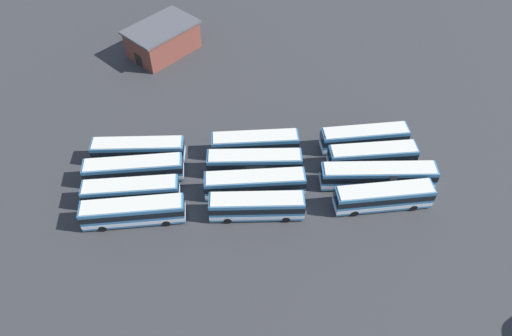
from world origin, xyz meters
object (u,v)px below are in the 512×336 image
bus_row0_slot3 (383,197)px  bus_row2_slot1 (134,170)px  bus_row0_slot1 (372,156)px  bus_row1_slot3 (257,206)px  bus_row1_slot0 (255,144)px  depot_building (163,39)px  bus_row2_slot0 (139,150)px  bus_row2_slot2 (131,192)px  bus_row1_slot1 (254,163)px  bus_row2_slot3 (133,212)px  bus_row0_slot0 (364,138)px  bus_row0_slot2 (378,176)px  bus_row1_slot2 (255,184)px

bus_row0_slot3 → bus_row2_slot1: same height
bus_row0_slot1 → bus_row1_slot3: same height
bus_row1_slot0 → depot_building: bearing=-52.3°
bus_row2_slot0 → bus_row2_slot2: bearing=97.1°
bus_row1_slot1 → bus_row2_slot3: 16.66m
bus_row2_slot2 → depot_building: 32.79m
bus_row0_slot0 → bus_row1_slot3: size_ratio=1.04×
bus_row0_slot0 → bus_row2_slot2: (29.64, 12.12, -0.00)m
bus_row0_slot2 → bus_row1_slot0: 16.90m
depot_building → bus_row1_slot0: bearing=127.7°
bus_row2_slot0 → bus_row2_slot2: 7.21m
bus_row0_slot3 → bus_row1_slot3: 15.76m
bus_row0_slot0 → bus_row2_slot3: 32.36m
bus_row2_slot1 → bus_row2_slot3: bearing=103.9°
bus_row2_slot0 → bus_row1_slot0: bearing=-170.7°
bus_row0_slot0 → bus_row1_slot2: same height
bus_row0_slot3 → bus_row2_slot1: bearing=-3.2°
bus_row1_slot3 → bus_row0_slot2: bearing=-157.7°
bus_row1_slot3 → bus_row0_slot1: bearing=-146.6°
bus_row0_slot2 → depot_building: (34.04, -27.35, 0.74)m
bus_row0_slot2 → bus_row1_slot0: size_ratio=1.24×
bus_row2_slot2 → depot_building: bearing=-84.7°
bus_row2_slot0 → bus_row2_slot1: bearing=94.7°
bus_row1_slot2 → bus_row2_slot2: size_ratio=1.07×
bus_row1_slot1 → bus_row1_slot3: 7.19m
bus_row0_slot3 → bus_row1_slot2: bearing=-2.8°
bus_row0_slot0 → bus_row2_slot0: (30.53, 4.96, 0.00)m
bus_row0_slot0 → bus_row2_slot2: same height
bus_row1_slot1 → bus_row2_slot2: (14.91, 6.19, -0.00)m
depot_building → bus_row1_slot3: bearing=119.3°
bus_row0_slot0 → bus_row0_slot3: size_ratio=0.99×
bus_row1_slot0 → bus_row1_slot3: bearing=96.0°
bus_row2_slot1 → bus_row1_slot0: bearing=-158.3°
bus_row2_slot3 → depot_building: (4.10, -35.70, 0.74)m
bus_row1_slot1 → bus_row2_slot3: same height
bus_row1_slot3 → bus_row2_slot1: 17.03m
bus_row0_slot0 → bus_row2_slot3: bearing=28.0°
bus_row1_slot3 → bus_row1_slot0: bearing=-84.0°
bus_row0_slot2 → bus_row2_slot3: 31.09m
bus_row0_slot0 → bus_row1_slot3: 19.02m
bus_row1_slot1 → bus_row1_slot3: same height
bus_row1_slot0 → depot_building: size_ratio=0.87×
bus_row1_slot2 → bus_row0_slot1: bearing=-158.1°
bus_row0_slot3 → bus_row1_slot0: (16.64, -7.88, -0.00)m
bus_row2_slot0 → bus_row2_slot3: bearing=100.8°
bus_row0_slot1 → bus_row1_slot1: bearing=9.2°
bus_row0_slot3 → depot_building: bearing=-41.9°
bus_row2_slot0 → depot_building: size_ratio=0.90×
bus_row0_slot3 → bus_row2_slot1: 31.97m
bus_row0_slot2 → bus_row2_slot2: 31.45m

